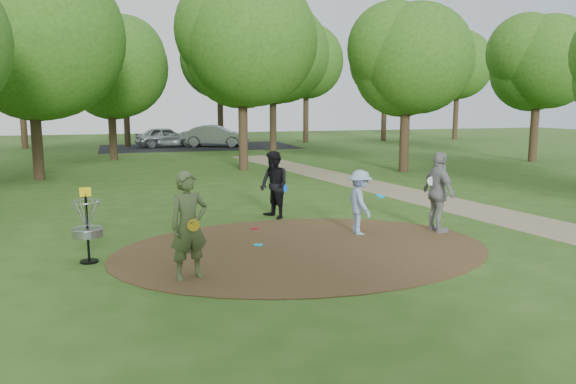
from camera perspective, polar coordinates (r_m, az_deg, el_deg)
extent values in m
plane|color=#2D5119|center=(12.47, 1.63, -5.83)|extent=(100.00, 100.00, 0.00)
cylinder|color=#47301C|center=(12.47, 1.63, -5.78)|extent=(8.40, 8.40, 0.02)
cube|color=#8C7A5B|center=(17.26, 20.28, -2.19)|extent=(7.55, 39.89, 0.01)
cube|color=black|center=(41.95, -9.03, 4.56)|extent=(14.00, 8.00, 0.01)
imported|color=#516239|center=(10.35, -10.04, -3.40)|extent=(0.83, 0.66, 1.99)
cylinder|color=gold|center=(10.13, -9.58, -3.34)|extent=(0.22, 0.08, 0.22)
imported|color=#8CA7D1|center=(13.80, 7.32, -1.06)|extent=(0.64, 1.06, 1.60)
cylinder|color=#0DA4E1|center=(14.00, 9.36, -0.41)|extent=(0.29, 0.28, 0.08)
imported|color=black|center=(15.61, -1.43, 0.72)|extent=(0.97, 1.10, 1.88)
cylinder|color=blue|center=(15.68, -0.38, 0.38)|extent=(0.23, 0.12, 0.22)
imported|color=gray|center=(14.37, 15.06, -0.02)|extent=(0.54, 1.20, 2.03)
cylinder|color=silver|center=(14.26, 14.34, 1.08)|extent=(0.22, 0.06, 0.22)
cylinder|color=#1BB3D9|center=(12.73, -3.04, -5.39)|extent=(0.22, 0.22, 0.02)
cylinder|color=red|center=(14.37, -3.43, -3.72)|extent=(0.22, 0.22, 0.02)
imported|color=#B9BBC1|center=(42.11, -12.33, 5.49)|extent=(4.50, 2.22, 1.47)
imported|color=#AFB0B7|center=(41.88, -7.37, 5.67)|extent=(5.08, 3.34, 1.58)
cylinder|color=black|center=(12.00, -19.70, -3.65)|extent=(0.05, 0.05, 1.35)
cylinder|color=black|center=(12.15, -19.54, -6.66)|extent=(0.36, 0.36, 0.04)
cylinder|color=gray|center=(12.01, -19.69, -3.90)|extent=(0.60, 0.60, 0.16)
torus|color=gray|center=(11.99, -19.71, -3.53)|extent=(0.63, 0.63, 0.03)
torus|color=gray|center=(11.89, -19.85, -0.94)|extent=(0.58, 0.58, 0.02)
cube|color=yellow|center=(11.86, -19.90, 0.01)|extent=(0.22, 0.02, 0.18)
cylinder|color=#332316|center=(25.63, -24.19, 5.35)|extent=(0.44, 0.44, 3.80)
sphere|color=#2B5316|center=(25.72, -24.74, 13.70)|extent=(6.72, 6.72, 6.72)
cylinder|color=#332316|center=(27.08, -4.58, 6.67)|extent=(0.44, 0.44, 4.18)
sphere|color=#2B5316|center=(27.19, -4.69, 14.64)|extent=(6.13, 6.13, 6.13)
cylinder|color=#332316|center=(26.76, 11.76, 5.87)|extent=(0.44, 0.44, 3.61)
sphere|color=#2B5316|center=(26.78, 11.98, 12.67)|extent=(5.00, 5.00, 5.00)
cylinder|color=#332316|center=(33.44, -17.40, 6.08)|extent=(0.44, 0.44, 3.42)
sphere|color=#2B5316|center=(33.46, -17.67, 11.65)|extent=(5.61, 5.61, 5.61)
cylinder|color=#332316|center=(36.78, -1.53, 7.46)|extent=(0.44, 0.44, 4.37)
sphere|color=#2B5316|center=(36.88, -1.56, 13.56)|extent=(6.31, 6.31, 6.31)
cylinder|color=#332316|center=(33.56, 23.74, 6.07)|extent=(0.44, 0.44, 3.80)
sphere|color=#2B5316|center=(33.59, 24.10, 11.63)|extent=(4.96, 4.96, 4.96)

